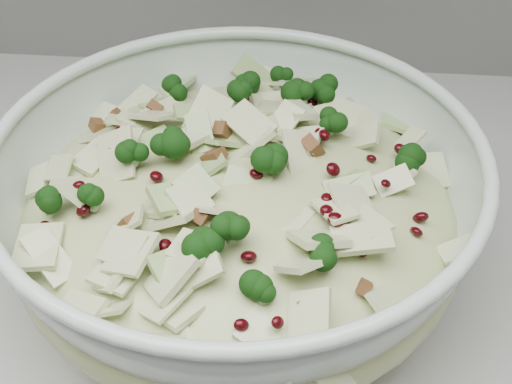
# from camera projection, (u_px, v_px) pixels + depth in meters

# --- Properties ---
(mixing_bowl) EXTENTS (0.44, 0.44, 0.15)m
(mixing_bowl) POSITION_uv_depth(u_px,v_px,m) (239.00, 217.00, 0.56)
(mixing_bowl) COLOR silver
(mixing_bowl) RESTS_ON counter
(salad) EXTENTS (0.46, 0.46, 0.15)m
(salad) POSITION_uv_depth(u_px,v_px,m) (238.00, 194.00, 0.54)
(salad) COLOR #B3B87E
(salad) RESTS_ON mixing_bowl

